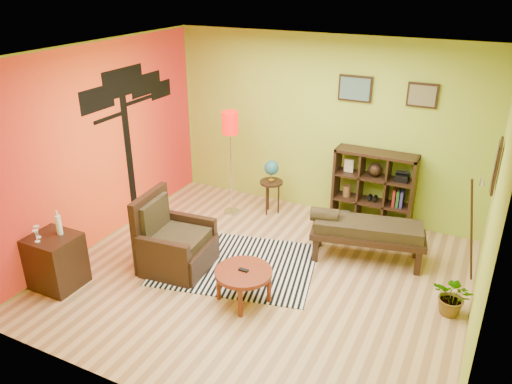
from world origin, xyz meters
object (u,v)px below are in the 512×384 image
at_px(coffee_table, 244,275).
at_px(armchair, 173,246).
at_px(bench, 365,230).
at_px(side_cabinet, 56,261).
at_px(globe_table, 271,174).
at_px(cube_shelf, 374,190).
at_px(potted_plant, 453,300).
at_px(floor_lamp, 230,132).

relative_size(coffee_table, armchair, 0.67).
xyz_separation_m(armchair, bench, (2.21, 1.29, 0.14)).
xyz_separation_m(armchair, side_cabinet, (-1.05, -1.00, 0.04)).
height_order(armchair, globe_table, armchair).
height_order(cube_shelf, potted_plant, cube_shelf).
bearing_deg(coffee_table, side_cabinet, -161.81).
xyz_separation_m(floor_lamp, bench, (2.29, -0.45, -0.92)).
height_order(floor_lamp, cube_shelf, floor_lamp).
bearing_deg(potted_plant, cube_shelf, 128.48).
distance_m(floor_lamp, potted_plant, 3.90).
distance_m(armchair, globe_table, 2.12).
bearing_deg(potted_plant, floor_lamp, 161.47).
xyz_separation_m(side_cabinet, floor_lamp, (0.97, 2.75, 1.02)).
bearing_deg(potted_plant, side_cabinet, -160.82).
bearing_deg(bench, side_cabinet, -144.87).
height_order(side_cabinet, potted_plant, side_cabinet).
distance_m(cube_shelf, potted_plant, 2.27).
relative_size(floor_lamp, potted_plant, 3.46).
relative_size(globe_table, potted_plant, 1.85).
xyz_separation_m(cube_shelf, bench, (0.15, -1.02, -0.15)).
bearing_deg(cube_shelf, globe_table, -169.84).
xyz_separation_m(coffee_table, potted_plant, (2.26, 0.83, -0.17)).
height_order(side_cabinet, bench, side_cabinet).
bearing_deg(armchair, potted_plant, 9.33).
xyz_separation_m(globe_table, potted_plant, (2.96, -1.46, -0.49)).
distance_m(armchair, floor_lamp, 2.05).
bearing_deg(coffee_table, armchair, 167.44).
bearing_deg(bench, armchair, -149.62).
bearing_deg(cube_shelf, coffee_table, -108.79).
bearing_deg(armchair, cube_shelf, 48.26).
height_order(globe_table, bench, globe_table).
bearing_deg(side_cabinet, coffee_table, 18.19).
height_order(coffee_table, globe_table, globe_table).
distance_m(armchair, side_cabinet, 1.45).
xyz_separation_m(coffee_table, bench, (1.02, 1.56, 0.09)).
relative_size(side_cabinet, globe_table, 1.11).
distance_m(globe_table, cube_shelf, 1.60).
bearing_deg(potted_plant, armchair, -170.67).
xyz_separation_m(armchair, floor_lamp, (-0.08, 1.75, 1.06)).
bearing_deg(side_cabinet, bench, 35.13).
distance_m(coffee_table, globe_table, 2.42).
bearing_deg(globe_table, armchair, -103.56).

